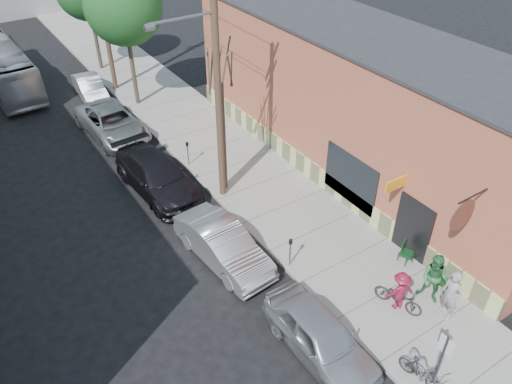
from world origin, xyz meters
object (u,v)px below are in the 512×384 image
parked_bike_b (427,376)px  car_4 (90,88)px  patio_chair_a (407,253)px  car_1 (223,245)px  patron_green (435,279)px  car_3 (112,123)px  sign_post (440,363)px  utility_pole_near (216,84)px  tree_bare (223,138)px  parking_meter_near (290,248)px  bus (2,65)px  parked_bike_a (421,372)px  cyclist (400,291)px  patron_grey (450,295)px  patio_chair_b (444,282)px  tree_leafy_mid (123,7)px  car_2 (157,176)px  car_0 (320,336)px

parked_bike_b → car_4: car_4 is taller
patio_chair_a → car_1: 6.89m
patron_green → car_3: bearing=175.4°
car_4 → sign_post: bearing=-82.6°
utility_pole_near → parked_bike_b: (0.14, -11.58, -4.73)m
patio_chair_a → patron_green: patron_green is taller
tree_bare → patio_chair_a: 8.85m
parking_meter_near → parked_bike_b: parking_meter_near is taller
patio_chair_a → bus: (-9.17, 25.35, 0.82)m
parking_meter_near → utility_pole_near: 6.92m
tree_bare → parked_bike_a: tree_bare is taller
cyclist → car_1: cyclist is taller
car_3 → patron_grey: bearing=-78.5°
patio_chair_a → parking_meter_near: bearing=125.5°
utility_pole_near → patio_chair_b: size_ratio=11.36×
tree_leafy_mid → patron_green: (2.51, -20.02, -4.62)m
utility_pole_near → patron_grey: (2.78, -10.13, -4.27)m
parked_bike_b → patron_green: bearing=59.9°
utility_pole_near → cyclist: bearing=-79.2°
tree_leafy_mid → bus: (-5.97, 7.10, -4.35)m
patio_chair_b → car_1: 8.03m
utility_pole_near → car_3: bearing=104.8°
parked_bike_a → car_1: (-2.15, 7.77, 0.17)m
tree_bare → car_2: 3.57m
utility_pole_near → car_4: (-1.59, 13.11, -4.75)m
utility_pole_near → car_0: size_ratio=2.27×
tree_bare → tree_leafy_mid: size_ratio=0.66×
utility_pole_near → parked_bike_b: 12.51m
parked_bike_a → bus: bearing=91.8°
parked_bike_a → tree_bare: bearing=79.4°
car_4 → patron_grey: bearing=-75.5°
sign_post → parked_bike_b: size_ratio=1.38×
patio_chair_b → car_3: size_ratio=0.16×
patio_chair_a → parked_bike_a: size_ratio=0.59×
patron_grey → tree_bare: bearing=-166.8°
sign_post → bus: bearing=100.5°
parked_bike_a → car_4: bearing=84.8°
tree_leafy_mid → parked_bike_b: tree_leafy_mid is taller
patio_chair_a → parked_bike_b: bearing=-154.3°
patron_green → car_3: size_ratio=0.36×
patron_grey → patron_green: bearing=170.4°
patio_chair_a → car_0: 5.35m
parking_meter_near → patio_chair_b: parking_meter_near is taller
patio_chair_b → car_3: bearing=96.6°
patio_chair_a → patio_chair_b: bearing=-113.5°
sign_post → car_0: sign_post is taller
patio_chair_a → parked_bike_a: 5.13m
utility_pole_near → patron_green: utility_pole_near is taller
car_3 → patron_green: bearing=-77.5°
parked_bike_a → bus: bus is taller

